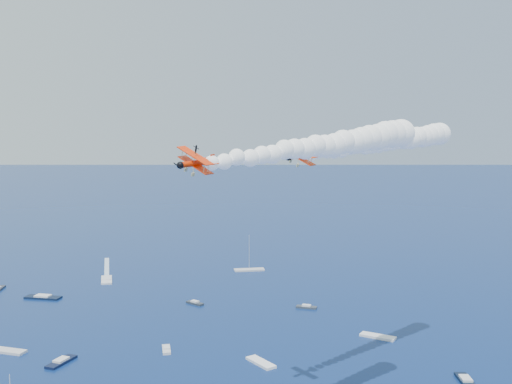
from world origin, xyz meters
TOP-DOWN VIEW (x-y plane):
  - biplane_lead at (25.44, 33.75)m, footprint 8.60×10.36m
  - biplane_trail at (-9.49, 20.08)m, footprint 7.60×9.12m
  - smoke_trail_lead at (53.12, 34.88)m, footprint 55.48×10.10m
  - smoke_trail_trail at (18.20, 20.92)m, footprint 55.42×9.00m
  - spectator_boats at (0.34, 109.59)m, footprint 223.89×174.90m

SIDE VIEW (x-z plane):
  - spectator_boats at x=0.34m, z-range 0.00..0.70m
  - biplane_lead at x=25.44m, z-range 52.19..60.72m
  - biplane_trail at x=-9.49m, z-range 53.19..60.66m
  - smoke_trail_lead at x=53.12m, z-range 53.53..63.56m
  - smoke_trail_trail at x=18.20m, z-range 54.00..64.03m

